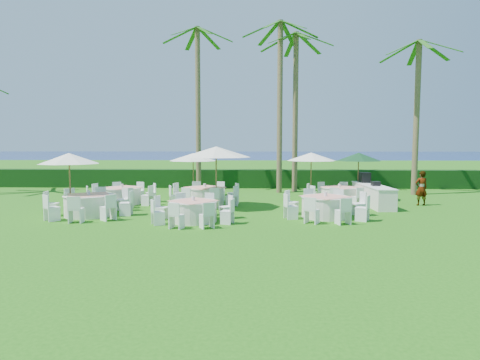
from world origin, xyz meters
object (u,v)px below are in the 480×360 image
at_px(umbrella_c, 193,157).
at_px(banquet_table_a, 89,205).
at_px(banquet_table_d, 122,195).
at_px(buffet_table, 372,194).
at_px(umbrella_green, 359,157).
at_px(banquet_table_b, 194,211).
at_px(staff_person, 421,188).
at_px(banquet_table_f, 339,195).
at_px(umbrella_a, 69,158).
at_px(umbrella_d, 311,157).
at_px(banquet_table_c, 325,206).
at_px(umbrella_b, 216,152).
at_px(banquet_table_e, 205,195).

bearing_deg(umbrella_c, banquet_table_a, -119.74).
height_order(banquet_table_d, buffet_table, buffet_table).
height_order(umbrella_green, buffet_table, umbrella_green).
relative_size(banquet_table_b, buffet_table, 0.74).
xyz_separation_m(umbrella_green, staff_person, (2.51, -1.71, -1.42)).
xyz_separation_m(banquet_table_f, umbrella_a, (-11.71, -3.58, 1.88)).
height_order(umbrella_d, umbrella_green, umbrella_green).
height_order(banquet_table_c, umbrella_a, umbrella_a).
xyz_separation_m(umbrella_b, umbrella_green, (7.04, 2.84, -0.30)).
height_order(umbrella_c, staff_person, umbrella_c).
distance_m(banquet_table_d, umbrella_d, 9.71).
height_order(banquet_table_b, umbrella_d, umbrella_d).
height_order(umbrella_b, buffet_table, umbrella_b).
relative_size(banquet_table_a, banquet_table_e, 1.05).
xyz_separation_m(umbrella_d, staff_person, (4.89, -1.97, -1.42)).
bearing_deg(banquet_table_d, umbrella_d, 12.22).
height_order(banquet_table_a, banquet_table_c, banquet_table_a).
bearing_deg(banquet_table_c, umbrella_green, 63.23).
xyz_separation_m(banquet_table_b, banquet_table_d, (-4.11, 4.31, 0.01)).
bearing_deg(banquet_table_f, umbrella_green, 42.39).
distance_m(banquet_table_d, umbrella_a, 3.64).
height_order(banquet_table_a, banquet_table_d, banquet_table_a).
xyz_separation_m(banquet_table_a, buffet_table, (12.24, 3.37, 0.06)).
bearing_deg(banquet_table_d, umbrella_c, 40.34).
relative_size(banquet_table_e, umbrella_green, 1.32).
relative_size(banquet_table_c, umbrella_d, 1.31).
distance_m(umbrella_b, umbrella_d, 5.61).
distance_m(banquet_table_d, banquet_table_e, 4.00).
relative_size(banquet_table_d, banquet_table_f, 1.04).
distance_m(umbrella_a, umbrella_green, 13.70).
distance_m(banquet_table_f, staff_person, 3.76).
distance_m(banquet_table_d, staff_person, 14.22).
relative_size(banquet_table_c, banquet_table_e, 1.02).
distance_m(banquet_table_f, umbrella_b, 6.49).
height_order(banquet_table_f, umbrella_d, umbrella_d).
bearing_deg(umbrella_d, banquet_table_f, -47.82).
distance_m(banquet_table_a, umbrella_d, 11.09).
bearing_deg(banquet_table_c, umbrella_b, 154.17).
relative_size(banquet_table_a, umbrella_a, 1.36).
xyz_separation_m(banquet_table_d, umbrella_c, (3.05, 2.59, 1.76)).
height_order(banquet_table_b, staff_person, staff_person).
bearing_deg(banquet_table_c, umbrella_c, 136.22).
distance_m(banquet_table_e, umbrella_b, 2.41).
bearing_deg(umbrella_d, banquet_table_a, -151.30).
bearing_deg(banquet_table_b, umbrella_d, 50.55).
bearing_deg(banquet_table_b, banquet_table_d, 133.67).
bearing_deg(banquet_table_d, banquet_table_f, 3.76).
height_order(umbrella_b, umbrella_d, umbrella_b).
distance_m(banquet_table_d, umbrella_b, 5.22).
xyz_separation_m(banquet_table_c, buffet_table, (2.80, 3.39, 0.07)).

